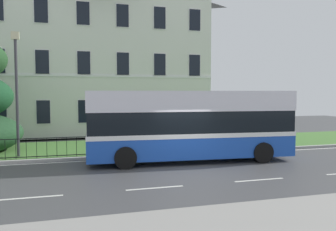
{
  "coord_description": "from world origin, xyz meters",
  "views": [
    {
      "loc": [
        -4.8,
        -13.18,
        3.25
      ],
      "look_at": [
        0.52,
        5.39,
        1.97
      ],
      "focal_mm": 37.41,
      "sensor_mm": 36.0,
      "label": 1
    }
  ],
  "objects": [
    {
      "name": "iron_verge_railing",
      "position": [
        -2.37,
        4.4,
        0.62
      ],
      "size": [
        16.1,
        0.04,
        0.97
      ],
      "color": "black",
      "rests_on": "ground_plane"
    },
    {
      "name": "street_lamp_post",
      "position": [
        -7.17,
        5.17,
        3.62
      ],
      "size": [
        0.36,
        0.24,
        6.04
      ],
      "color": "#333338",
      "rests_on": "ground_plane"
    },
    {
      "name": "ground_plane",
      "position": [
        0.0,
        1.19,
        -0.01
      ],
      "size": [
        60.0,
        56.0,
        0.18
      ],
      "color": "#424244"
    },
    {
      "name": "single_decker_bus",
      "position": [
        0.76,
        2.42,
        1.75
      ],
      "size": [
        9.79,
        3.26,
        3.32
      ],
      "rotation": [
        0.0,
        0.0,
        -0.07
      ],
      "color": "blue",
      "rests_on": "ground_plane"
    },
    {
      "name": "georgian_townhouse",
      "position": [
        -2.37,
        16.27,
        6.35
      ],
      "size": [
        16.39,
        9.66,
        12.41
      ],
      "color": "silver",
      "rests_on": "ground_plane"
    }
  ]
}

